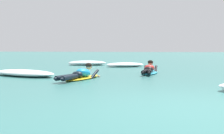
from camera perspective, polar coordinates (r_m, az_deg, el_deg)
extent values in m
plane|color=#387A75|center=(15.08, 12.68, -0.16)|extent=(120.00, 120.00, 0.00)
ellipsoid|color=yellow|center=(9.46, -5.65, -2.09)|extent=(0.84, 1.97, 0.07)
ellipsoid|color=yellow|center=(10.26, -3.26, -1.57)|extent=(0.22, 0.23, 0.06)
ellipsoid|color=#1E9EDB|center=(9.49, -5.51, -1.07)|extent=(0.51, 0.72, 0.35)
ellipsoid|color=black|center=(9.15, -6.65, -1.44)|extent=(0.38, 0.34, 0.20)
cylinder|color=black|center=(8.70, -8.96, -1.92)|extent=(0.34, 0.86, 0.14)
ellipsoid|color=black|center=(8.35, -10.64, -2.17)|extent=(0.14, 0.23, 0.08)
cylinder|color=black|center=(8.62, -8.05, -1.97)|extent=(0.24, 0.87, 0.14)
ellipsoid|color=black|center=(8.24, -9.42, -2.23)|extent=(0.14, 0.23, 0.08)
cylinder|color=black|center=(9.92, -5.64, -1.33)|extent=(0.19, 0.55, 0.32)
sphere|color=tan|center=(10.25, -4.68, -1.73)|extent=(0.09, 0.09, 0.09)
cylinder|color=black|center=(9.70, -3.40, -1.43)|extent=(0.19, 0.55, 0.32)
sphere|color=tan|center=(10.02, -2.54, -1.84)|extent=(0.09, 0.09, 0.09)
sphere|color=tan|center=(9.82, -4.45, 0.17)|extent=(0.21, 0.21, 0.21)
ellipsoid|color=black|center=(9.80, -4.50, 0.33)|extent=(0.25, 0.24, 0.16)
ellipsoid|color=#2DB2D1|center=(11.69, 7.17, -1.01)|extent=(0.61, 2.18, 0.07)
ellipsoid|color=#2DB2D1|center=(12.72, 7.56, -0.59)|extent=(0.22, 0.20, 0.06)
ellipsoid|color=red|center=(11.73, 7.19, -0.18)|extent=(0.40, 0.70, 0.35)
ellipsoid|color=black|center=(11.33, 7.02, -0.47)|extent=(0.34, 0.28, 0.20)
cylinder|color=black|center=(10.75, 6.32, -0.84)|extent=(0.19, 0.89, 0.14)
ellipsoid|color=black|center=(10.31, 5.94, -1.03)|extent=(0.10, 0.22, 0.08)
cylinder|color=black|center=(10.73, 7.17, -0.86)|extent=(0.20, 0.89, 0.14)
ellipsoid|color=black|center=(10.29, 7.09, -1.05)|extent=(0.10, 0.22, 0.08)
cylinder|color=black|center=(12.13, 6.31, -0.43)|extent=(0.09, 0.54, 0.32)
sphere|color=tan|center=(12.50, 6.47, -0.77)|extent=(0.09, 0.09, 0.09)
cylinder|color=black|center=(12.08, 8.38, -0.46)|extent=(0.09, 0.54, 0.32)
sphere|color=tan|center=(12.43, 8.47, -0.81)|extent=(0.09, 0.09, 0.09)
sphere|color=tan|center=(12.12, 7.36, 0.80)|extent=(0.21, 0.21, 0.21)
ellipsoid|color=black|center=(12.10, 7.36, 0.94)|extent=(0.22, 0.20, 0.16)
ellipsoid|color=white|center=(16.99, -4.75, 0.78)|extent=(2.29, 1.36, 0.27)
ellipsoid|color=white|center=(17.11, -2.94, 0.67)|extent=(0.78, 0.44, 0.19)
ellipsoid|color=white|center=(16.96, -6.94, 0.56)|extent=(0.86, 0.63, 0.15)
ellipsoid|color=white|center=(10.82, -16.45, -1.09)|extent=(2.82, 1.82, 0.22)
ellipsoid|color=white|center=(10.45, -13.41, -1.39)|extent=(1.06, 0.77, 0.16)
ellipsoid|color=white|center=(11.36, -19.50, -1.19)|extent=(0.97, 0.54, 0.12)
ellipsoid|color=white|center=(15.58, 2.53, 0.45)|extent=(2.24, 1.76, 0.22)
ellipsoid|color=white|center=(15.86, 4.13, 0.38)|extent=(0.88, 0.86, 0.16)
ellipsoid|color=white|center=(15.34, 0.46, 0.22)|extent=(0.87, 0.78, 0.12)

